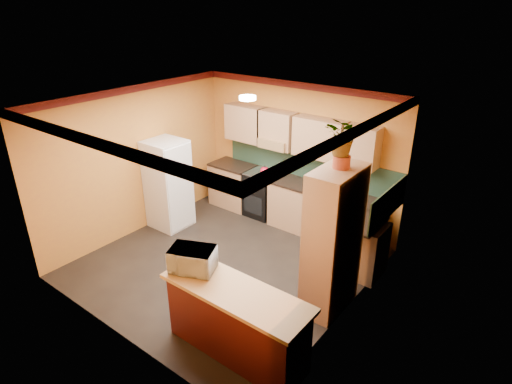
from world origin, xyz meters
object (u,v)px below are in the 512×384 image
(base_cabinets_back, at_px, (288,203))
(pantry, at_px, (333,242))
(fridge, at_px, (168,184))
(breakfast_bar, at_px, (236,324))
(microwave, at_px, (192,259))
(stove, at_px, (262,194))

(base_cabinets_back, distance_m, pantry, 2.58)
(fridge, xyz_separation_m, breakfast_bar, (3.14, -1.77, -0.41))
(microwave, bearing_deg, pantry, 28.04)
(base_cabinets_back, relative_size, stove, 4.01)
(base_cabinets_back, distance_m, fridge, 2.30)
(fridge, distance_m, pantry, 3.62)
(fridge, bearing_deg, breakfast_bar, -29.40)
(base_cabinets_back, bearing_deg, breakfast_bar, -66.73)
(base_cabinets_back, distance_m, stove, 0.63)
(fridge, xyz_separation_m, microwave, (2.44, -1.77, 0.23))
(microwave, bearing_deg, stove, 88.07)
(fridge, relative_size, microwave, 3.09)
(base_cabinets_back, height_order, breakfast_bar, same)
(stove, height_order, breakfast_bar, stove)
(fridge, bearing_deg, microwave, -35.91)
(pantry, relative_size, microwave, 3.82)
(base_cabinets_back, relative_size, breakfast_bar, 2.03)
(stove, relative_size, breakfast_bar, 0.51)
(pantry, bearing_deg, stove, 145.32)
(base_cabinets_back, xyz_separation_m, microwave, (0.68, -3.19, 0.64))
(fridge, bearing_deg, base_cabinets_back, 38.86)
(pantry, bearing_deg, base_cabinets_back, 137.15)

